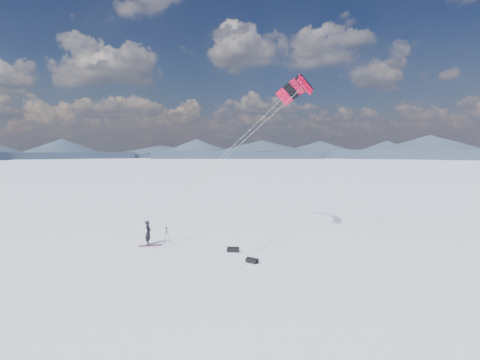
{
  "coord_description": "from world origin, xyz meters",
  "views": [
    {
      "loc": [
        2.66,
        -23.87,
        6.88
      ],
      "look_at": [
        4.55,
        2.03,
        4.7
      ],
      "focal_mm": 26.0,
      "sensor_mm": 36.0,
      "label": 1
    }
  ],
  "objects": [
    {
      "name": "gear_bag_a",
      "position": [
        3.88,
        -0.68,
        0.16
      ],
      "size": [
        0.87,
        0.51,
        0.37
      ],
      "rotation": [
        0.0,
        0.0,
        -0.17
      ],
      "color": "black",
      "rests_on": "ground"
    },
    {
      "name": "horizon_hills",
      "position": [
        -0.0,
        0.0,
        4.12
      ],
      "size": [
        704.84,
        706.81,
        9.64
      ],
      "color": "#192433",
      "rests_on": "ground"
    },
    {
      "name": "snowkiter",
      "position": [
        -2.23,
        1.53,
        0.0
      ],
      "size": [
        0.47,
        0.68,
        1.8
      ],
      "primitive_type": "imported",
      "rotation": [
        0.0,
        0.0,
        1.51
      ],
      "color": "black",
      "rests_on": "ground"
    },
    {
      "name": "ground",
      "position": [
        0.0,
        0.0,
        0.0
      ],
      "size": [
        1800.0,
        1800.0,
        0.0
      ],
      "primitive_type": "plane",
      "color": "white"
    },
    {
      "name": "power_kite",
      "position": [
        8.95,
        2.49,
        11.64
      ],
      "size": [
        12.37,
        5.84,
        11.28
      ],
      "color": "red",
      "rests_on": "ground"
    },
    {
      "name": "snow_tracks",
      "position": [
        -1.44,
        -0.32,
        0.0
      ],
      "size": [
        13.93,
        10.25,
        0.01
      ],
      "color": "#ACB6DA",
      "rests_on": "ground"
    },
    {
      "name": "tripod",
      "position": [
        -0.95,
        1.86,
        0.8
      ],
      "size": [
        0.59,
        0.63,
        1.23
      ],
      "rotation": [
        0.0,
        0.0,
        0.13
      ],
      "color": "black",
      "rests_on": "ground"
    },
    {
      "name": "gear_bag_b",
      "position": [
        4.92,
        -3.09,
        0.15
      ],
      "size": [
        0.8,
        0.74,
        0.34
      ],
      "rotation": [
        0.0,
        0.0,
        -0.67
      ],
      "color": "black",
      "rests_on": "ground"
    },
    {
      "name": "snowboard",
      "position": [
        -2.01,
        1.25,
        0.02
      ],
      "size": [
        1.67,
        0.53,
        0.04
      ],
      "primitive_type": "cube",
      "rotation": [
        0.0,
        0.0,
        0.14
      ],
      "color": "maroon",
      "rests_on": "ground"
    }
  ]
}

